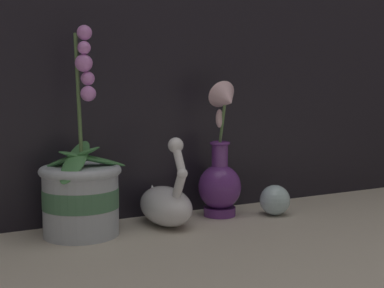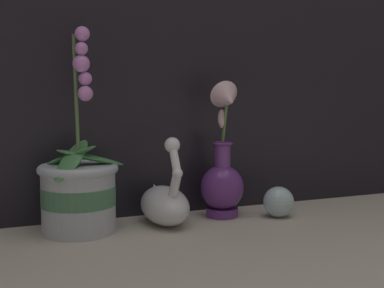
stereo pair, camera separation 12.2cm
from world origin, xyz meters
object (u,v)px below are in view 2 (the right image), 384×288
at_px(orchid_potted_plant, 78,189).
at_px(blue_vase, 223,174).
at_px(swan_figurine, 164,202).
at_px(glass_sphere, 279,202).

height_order(orchid_potted_plant, blue_vase, orchid_potted_plant).
relative_size(swan_figurine, glass_sphere, 2.75).
bearing_deg(blue_vase, glass_sphere, -23.71).
distance_m(swan_figurine, glass_sphere, 0.28).
relative_size(swan_figurine, blue_vase, 0.63).
relative_size(blue_vase, glass_sphere, 4.39).
height_order(swan_figurine, glass_sphere, swan_figurine).
distance_m(orchid_potted_plant, blue_vase, 0.35).
xyz_separation_m(orchid_potted_plant, blue_vase, (0.35, 0.01, 0.01)).
xyz_separation_m(swan_figurine, glass_sphere, (0.28, -0.04, -0.01)).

